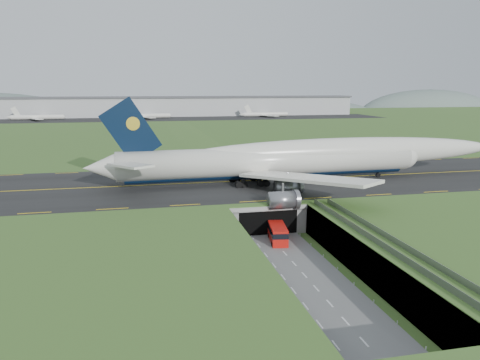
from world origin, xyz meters
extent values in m
plane|color=#3B5F26|center=(0.00, 0.00, 0.00)|extent=(900.00, 900.00, 0.00)
cube|color=gray|center=(0.00, 0.00, 3.00)|extent=(800.00, 800.00, 6.00)
cube|color=slate|center=(0.00, -7.50, 0.10)|extent=(12.00, 75.00, 0.20)
cube|color=black|center=(0.00, 33.00, 6.09)|extent=(800.00, 44.00, 0.18)
cube|color=gray|center=(0.00, 19.00, 5.50)|extent=(16.00, 22.00, 1.00)
cube|color=gray|center=(-7.00, 19.00, 3.00)|extent=(2.00, 22.00, 6.00)
cube|color=gray|center=(7.00, 19.00, 3.00)|extent=(2.00, 22.00, 6.00)
cube|color=black|center=(0.00, 14.00, 2.50)|extent=(12.00, 12.00, 5.00)
cube|color=#A8A8A3|center=(0.00, 7.95, 5.60)|extent=(17.00, 0.50, 0.80)
cube|color=#A8A8A3|center=(11.00, -18.50, 5.80)|extent=(3.00, 53.00, 0.50)
cube|color=gray|center=(9.60, -18.50, 6.55)|extent=(0.06, 53.00, 1.00)
cube|color=gray|center=(12.40, -18.50, 6.55)|extent=(0.06, 53.00, 1.00)
cylinder|color=#A8A8A3|center=(11.00, -28.00, 2.80)|extent=(0.90, 0.90, 5.60)
cylinder|color=#A8A8A3|center=(11.00, -16.00, 2.80)|extent=(0.90, 0.90, 5.60)
cylinder|color=#A8A8A3|center=(11.00, -4.00, 2.80)|extent=(0.90, 0.90, 5.60)
cylinder|color=silver|center=(6.55, 29.47, 11.54)|extent=(73.03, 8.85, 6.86)
sphere|color=silver|center=(42.97, 30.47, 11.54)|extent=(6.90, 6.90, 6.72)
cone|color=silver|center=(-33.08, 28.39, 11.54)|extent=(7.68, 6.72, 6.52)
ellipsoid|color=silver|center=(26.22, 30.01, 13.08)|extent=(84.66, 8.62, 7.20)
ellipsoid|color=black|center=(41.90, 30.44, 12.40)|extent=(4.88, 3.13, 2.40)
cylinder|color=black|center=(6.55, 29.47, 8.86)|extent=(69.28, 4.78, 2.88)
cube|color=silver|center=(8.22, 46.67, 10.47)|extent=(21.89, 31.81, 2.88)
cube|color=silver|center=(-26.87, 36.60, 13.15)|extent=(9.57, 12.71, 1.10)
cube|color=silver|center=(9.16, 12.39, 10.47)|extent=(23.20, 31.29, 2.88)
cube|color=silver|center=(-26.43, 20.53, 13.15)|extent=(10.02, 12.64, 1.10)
cube|color=black|center=(-26.12, 28.58, 19.57)|extent=(13.64, 1.02, 15.16)
cylinder|color=gold|center=(-25.58, 28.59, 21.18)|extent=(3.02, 0.83, 3.00)
cylinder|color=slate|center=(7.05, 39.67, 7.14)|extent=(5.67, 3.69, 3.54)
cylinder|color=slate|center=(1.68, 50.78, 7.14)|extent=(5.67, 3.69, 3.54)
cylinder|color=slate|center=(7.61, 19.32, 7.14)|extent=(5.67, 3.69, 3.54)
cylinder|color=slate|center=(2.86, 7.93, 7.14)|extent=(5.67, 3.69, 3.54)
cylinder|color=black|center=(35.69, 30.27, 6.77)|extent=(1.19, 0.57, 1.18)
cube|color=black|center=(1.73, 29.34, 6.93)|extent=(6.63, 7.67, 1.50)
cube|color=red|center=(0.65, 3.58, 1.76)|extent=(4.06, 8.14, 3.11)
cube|color=black|center=(0.65, 3.58, 2.38)|extent=(4.14, 8.25, 1.04)
cube|color=black|center=(0.65, 3.58, 0.46)|extent=(3.77, 7.59, 0.52)
cylinder|color=black|center=(-1.08, 1.22, 0.57)|extent=(0.50, 0.98, 0.93)
cylinder|color=black|center=(-0.29, 6.35, 0.57)|extent=(0.50, 0.98, 0.93)
cylinder|color=black|center=(1.59, 0.81, 0.57)|extent=(0.50, 0.98, 0.93)
cylinder|color=black|center=(2.38, 5.94, 0.57)|extent=(0.50, 0.98, 0.93)
cube|color=#B2B2B2|center=(0.00, 300.00, 13.50)|extent=(300.00, 22.00, 15.00)
cube|color=#4C4C51|center=(0.00, 300.00, 21.00)|extent=(302.00, 24.00, 1.20)
cube|color=black|center=(0.00, 270.00, 6.14)|extent=(320.00, 50.00, 0.08)
cylinder|color=silver|center=(-93.23, 275.00, 8.18)|extent=(34.00, 3.20, 3.20)
cylinder|color=silver|center=(-18.37, 275.00, 8.18)|extent=(34.00, 3.20, 3.20)
cylinder|color=silver|center=(72.84, 275.00, 8.18)|extent=(34.00, 3.20, 3.20)
ellipsoid|color=#53645F|center=(120.00, 430.00, -4.00)|extent=(260.00, 91.00, 44.00)
ellipsoid|color=#53645F|center=(320.00, 430.00, -4.00)|extent=(180.00, 63.00, 60.00)
camera|label=1|loc=(-24.58, -78.13, 29.21)|focal=35.00mm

